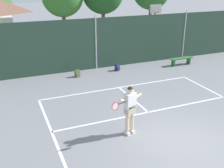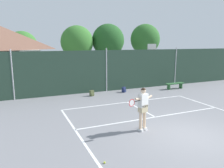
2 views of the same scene
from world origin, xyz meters
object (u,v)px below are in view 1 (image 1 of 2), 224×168
(tennis_player, at_px, (130,106))
(backpack_navy, at_px, (117,67))
(backpack_olive, at_px, (77,74))
(basketball_hoop, at_px, (155,22))
(courtside_bench, at_px, (181,60))

(tennis_player, distance_m, backpack_navy, 7.32)
(tennis_player, relative_size, backpack_olive, 4.01)
(basketball_hoop, height_order, backpack_navy, basketball_hoop)
(basketball_hoop, height_order, courtside_bench, basketball_hoop)
(tennis_player, bearing_deg, backpack_navy, 69.64)
(tennis_player, xyz_separation_m, backpack_navy, (2.53, 6.81, -0.92))
(tennis_player, bearing_deg, basketball_hoop, 54.99)
(backpack_navy, bearing_deg, courtside_bench, -7.36)
(basketball_hoop, distance_m, courtside_bench, 3.82)
(courtside_bench, bearing_deg, basketball_hoop, 92.41)
(backpack_navy, bearing_deg, tennis_player, -110.36)
(backpack_olive, bearing_deg, backpack_navy, 3.31)
(backpack_olive, relative_size, backpack_navy, 1.00)
(basketball_hoop, bearing_deg, backpack_olive, -156.82)
(basketball_hoop, relative_size, courtside_bench, 2.22)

